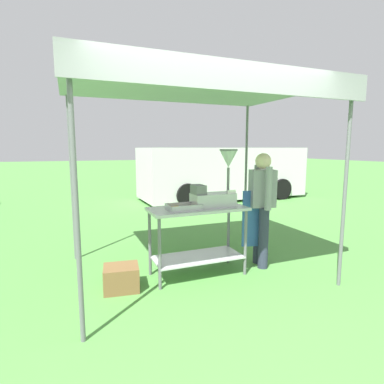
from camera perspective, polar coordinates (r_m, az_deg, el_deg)
The scene contains 9 objects.
ground_plane at distance 8.99m, azimuth -12.82°, elevation -2.83°, with size 70.00×70.00×0.00m, color #519342.
stall_canopy at distance 4.08m, azimuth 0.57°, elevation 18.21°, with size 3.19×2.40×2.48m.
donut_cart at distance 4.06m, azimuth 1.07°, elevation -6.48°, with size 1.27×0.57×0.91m.
donut_tray at distance 3.86m, azimuth -1.69°, elevation -2.97°, with size 0.41×0.27×0.07m.
donut_fryer at distance 4.04m, azimuth 4.51°, elevation 0.85°, with size 0.62×0.28×0.75m.
menu_sign at distance 4.05m, azimuth 7.31°, elevation -1.47°, with size 0.13×0.05×0.22m.
vendor at distance 4.44m, azimuth 12.74°, elevation -2.12°, with size 0.47×0.54×1.61m.
supply_crate at distance 3.90m, azimuth -12.96°, elevation -15.24°, with size 0.45×0.40×0.29m.
van_white at distance 10.33m, azimuth 5.67°, elevation 3.65°, with size 5.48×2.22×1.69m.
Camera 1 is at (-1.38, -2.72, 1.68)m, focal length 28.80 mm.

